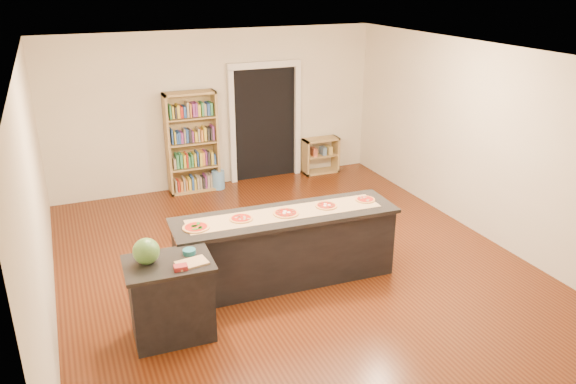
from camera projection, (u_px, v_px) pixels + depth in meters
name	position (u px, v px, depth m)	size (l,w,h in m)	color
room	(294.00, 168.00, 7.07)	(6.00, 7.00, 2.80)	beige
doorway	(265.00, 116.00, 10.44)	(1.40, 0.09, 2.21)	black
kitchen_island	(286.00, 247.00, 7.07)	(2.81, 0.76, 0.93)	black
side_counter	(171.00, 299.00, 5.98)	(0.91, 0.66, 0.90)	black
bookshelf	(192.00, 143.00, 9.88)	(0.90, 0.32, 1.80)	tan
low_shelf	(321.00, 155.00, 11.01)	(0.70, 0.30, 0.70)	tan
waste_bin	(218.00, 180.00, 10.24)	(0.23, 0.23, 0.34)	#5C95CE
kraft_paper	(285.00, 213.00, 6.92)	(2.44, 0.44, 0.00)	tan
watermelon	(146.00, 251.00, 5.74)	(0.28, 0.28, 0.28)	#144214
cutting_board	(192.00, 263.00, 5.77)	(0.31, 0.21, 0.02)	tan
package_red	(181.00, 267.00, 5.66)	(0.14, 0.10, 0.05)	maroon
package_teal	(189.00, 252.00, 5.97)	(0.14, 0.14, 0.05)	#195966
pizza_a	(196.00, 227.00, 6.50)	(0.30, 0.30, 0.02)	#DB9E54
pizza_b	(241.00, 218.00, 6.74)	(0.29, 0.29, 0.02)	#DB9E54
pizza_c	(286.00, 213.00, 6.89)	(0.32, 0.32, 0.02)	#DB9E54
pizza_d	(326.00, 206.00, 7.11)	(0.28, 0.28, 0.02)	#DB9E54
pizza_e	(365.00, 199.00, 7.30)	(0.26, 0.26, 0.02)	#DB9E54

